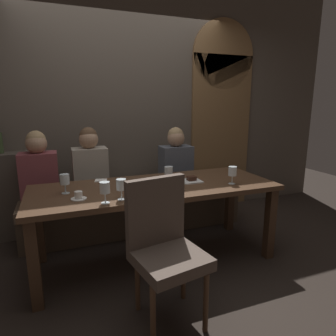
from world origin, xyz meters
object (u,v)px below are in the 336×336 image
(wine_glass_end_left, at_px, (65,180))
(dessert_plate, at_px, (191,180))
(diner_redhead, at_px, (39,171))
(wine_glass_near_left, at_px, (232,172))
(diner_bearded, at_px, (90,166))
(espresso_cup, at_px, (79,196))
(chair_near_side, at_px, (164,241))
(dining_table, at_px, (156,194))
(diner_far_end, at_px, (176,161))
(banquette_bench, at_px, (137,212))
(wine_glass_far_right, at_px, (121,186))
(wine_glass_center_front, at_px, (169,172))
(wine_glass_near_right, at_px, (105,188))

(wine_glass_end_left, relative_size, dessert_plate, 0.86)
(diner_redhead, height_order, wine_glass_near_left, diner_redhead)
(diner_bearded, bearing_deg, espresso_cup, -101.95)
(chair_near_side, distance_m, diner_redhead, 1.65)
(dining_table, distance_m, wine_glass_end_left, 0.80)
(diner_redhead, xyz_separation_m, espresso_cup, (0.32, -0.85, -0.04))
(diner_far_end, relative_size, espresso_cup, 6.25)
(banquette_bench, bearing_deg, espresso_cup, -128.46)
(banquette_bench, xyz_separation_m, wine_glass_far_right, (-0.37, -0.99, 0.62))
(wine_glass_near_left, bearing_deg, diner_bearded, 141.72)
(diner_bearded, relative_size, wine_glass_far_right, 4.73)
(dining_table, distance_m, diner_bearded, 0.89)
(diner_redhead, height_order, diner_bearded, diner_bearded)
(wine_glass_end_left, bearing_deg, diner_far_end, 27.21)
(diner_bearded, bearing_deg, dessert_plate, -39.85)
(banquette_bench, distance_m, dessert_plate, 0.94)
(wine_glass_center_front, bearing_deg, wine_glass_end_left, 177.54)
(wine_glass_near_left, bearing_deg, dining_table, 163.07)
(wine_glass_center_front, xyz_separation_m, wine_glass_end_left, (-0.90, 0.04, 0.00))
(wine_glass_near_left, bearing_deg, dessert_plate, 146.29)
(wine_glass_near_right, height_order, wine_glass_center_front, same)
(wine_glass_center_front, bearing_deg, dining_table, 178.21)
(banquette_bench, height_order, wine_glass_end_left, wine_glass_end_left)
(wine_glass_far_right, bearing_deg, banquette_bench, 69.34)
(wine_glass_center_front, relative_size, wine_glass_near_left, 1.00)
(chair_near_side, height_order, espresso_cup, chair_near_side)
(wine_glass_near_right, relative_size, espresso_cup, 1.37)
(diner_far_end, xyz_separation_m, dessert_plate, (-0.12, -0.67, -0.05))
(dessert_plate, bearing_deg, wine_glass_center_front, -177.52)
(dining_table, relative_size, dessert_plate, 11.58)
(dining_table, height_order, diner_bearded, diner_bearded)
(chair_near_side, height_order, wine_glass_near_right, chair_near_side)
(wine_glass_near_left, bearing_deg, wine_glass_end_left, 170.57)
(wine_glass_near_left, distance_m, wine_glass_far_right, 1.05)
(dining_table, xyz_separation_m, diner_redhead, (-1.00, 0.69, 0.16))
(wine_glass_far_right, bearing_deg, dining_table, 37.76)
(wine_glass_near_right, height_order, wine_glass_far_right, same)
(chair_near_side, relative_size, espresso_cup, 8.17)
(diner_far_end, bearing_deg, dining_table, -125.17)
(wine_glass_near_left, height_order, dessert_plate, wine_glass_near_left)
(wine_glass_center_front, distance_m, wine_glass_end_left, 0.90)
(dining_table, relative_size, wine_glass_center_front, 13.41)
(diner_bearded, distance_m, dessert_plate, 1.12)
(diner_bearded, height_order, wine_glass_near_right, diner_bearded)
(banquette_bench, xyz_separation_m, wine_glass_center_front, (0.13, -0.70, 0.62))
(chair_near_side, height_order, wine_glass_end_left, chair_near_side)
(chair_near_side, height_order, dessert_plate, chair_near_side)
(dining_table, xyz_separation_m, wine_glass_end_left, (-0.77, 0.03, 0.20))
(diner_bearded, relative_size, dessert_plate, 4.08)
(wine_glass_end_left, bearing_deg, espresso_cup, -65.55)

